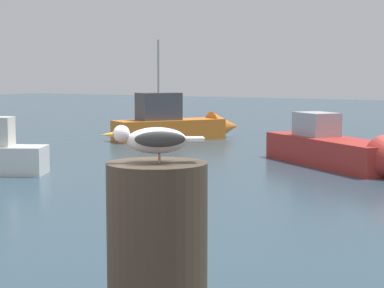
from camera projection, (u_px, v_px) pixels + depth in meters
name	position (u px, v px, depth m)	size (l,w,h in m)	color
mooring_post	(157.00, 277.00, 2.68)	(0.39, 0.39, 0.89)	#382D23
seagull	(155.00, 139.00, 2.63)	(0.34, 0.28, 0.14)	#C67660
boat_red	(345.00, 151.00, 17.80)	(5.40, 4.31, 1.56)	#B72D28
boat_orange	(180.00, 124.00, 25.59)	(3.54, 4.92, 3.81)	orange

